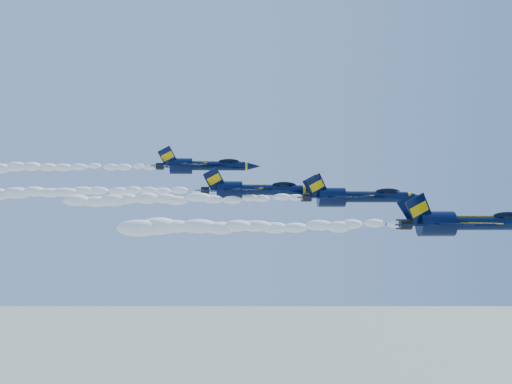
{
  "coord_description": "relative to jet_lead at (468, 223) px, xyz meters",
  "views": [
    {
      "loc": [
        -13.75,
        -90.54,
        149.62
      ],
      "look_at": [
        -6.92,
        -0.54,
        152.23
      ],
      "focal_mm": 45.0,
      "sensor_mm": 36.0,
      "label": 1
    }
  ],
  "objects": [
    {
      "name": "jet_fourth",
      "position": [
        -32.36,
        27.63,
        8.7
      ],
      "size": [
        16.78,
        13.76,
        6.24
      ],
      "color": "black"
    },
    {
      "name": "smoke_trail_jet_third",
      "position": [
        -48.56,
        17.55,
        4.14
      ],
      "size": [
        32.52,
        1.81,
        1.63
      ],
      "primitive_type": "ellipsoid",
      "color": "white"
    },
    {
      "name": "jet_second",
      "position": [
        -10.69,
        13.0,
        3.43
      ],
      "size": [
        17.68,
        14.5,
        6.57
      ],
      "color": "black"
    },
    {
      "name": "jet_lead",
      "position": [
        0.0,
        0.0,
        0.0
      ],
      "size": [
        19.85,
        16.29,
        7.38
      ],
      "color": "black"
    },
    {
      "name": "smoke_trail_jet_second",
      "position": [
        -34.5,
        13.0,
        3.05
      ],
      "size": [
        32.52,
        1.83,
        1.65
      ],
      "primitive_type": "ellipsoid",
      "color": "white"
    },
    {
      "name": "smoke_trail_jet_lead",
      "position": [
        -24.74,
        0.0,
        -0.4
      ],
      "size": [
        32.52,
        2.05,
        1.85
      ],
      "primitive_type": "ellipsoid",
      "color": "white"
    },
    {
      "name": "jet_third",
      "position": [
        -24.82,
        17.55,
        4.51
      ],
      "size": [
        17.5,
        14.36,
        6.5
      ],
      "color": "black"
    },
    {
      "name": "smoke_trail_jet_fourth",
      "position": [
        -55.79,
        27.63,
        8.33
      ],
      "size": [
        32.52,
        1.74,
        1.56
      ],
      "primitive_type": "ellipsoid",
      "color": "white"
    }
  ]
}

